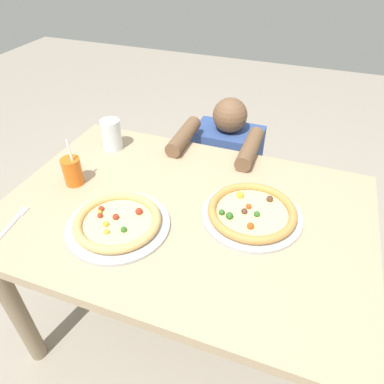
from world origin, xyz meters
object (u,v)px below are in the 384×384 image
(water_cup_clear, at_px, (112,134))
(fork, at_px, (11,225))
(drink_cup_colored, at_px, (73,171))
(pizza_near, at_px, (118,222))
(diner_seated, at_px, (225,180))
(pizza_far, at_px, (252,213))

(water_cup_clear, xyz_separation_m, fork, (-0.07, -0.56, -0.07))
(water_cup_clear, bearing_deg, drink_cup_colored, -91.61)
(water_cup_clear, bearing_deg, pizza_near, -58.16)
(fork, height_order, diner_seated, diner_seated)
(pizza_near, relative_size, drink_cup_colored, 1.81)
(pizza_far, distance_m, fork, 0.83)
(pizza_near, bearing_deg, drink_cup_colored, 150.36)
(pizza_near, relative_size, pizza_far, 1.00)
(pizza_near, xyz_separation_m, pizza_far, (0.41, 0.20, 0.00))
(drink_cup_colored, distance_m, water_cup_clear, 0.28)
(pizza_near, xyz_separation_m, drink_cup_colored, (-0.28, 0.16, 0.04))
(pizza_far, xyz_separation_m, water_cup_clear, (-0.69, 0.24, 0.05))
(water_cup_clear, bearing_deg, fork, -97.41)
(drink_cup_colored, xyz_separation_m, water_cup_clear, (0.01, 0.28, 0.01))
(pizza_near, height_order, water_cup_clear, water_cup_clear)
(diner_seated, bearing_deg, drink_cup_colored, -124.28)
(pizza_near, xyz_separation_m, water_cup_clear, (-0.28, 0.44, 0.05))
(pizza_near, bearing_deg, water_cup_clear, 121.84)
(pizza_far, height_order, fork, pizza_far)
(pizza_far, relative_size, diner_seated, 0.39)
(pizza_far, relative_size, water_cup_clear, 2.58)
(drink_cup_colored, xyz_separation_m, fork, (-0.07, -0.28, -0.05))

